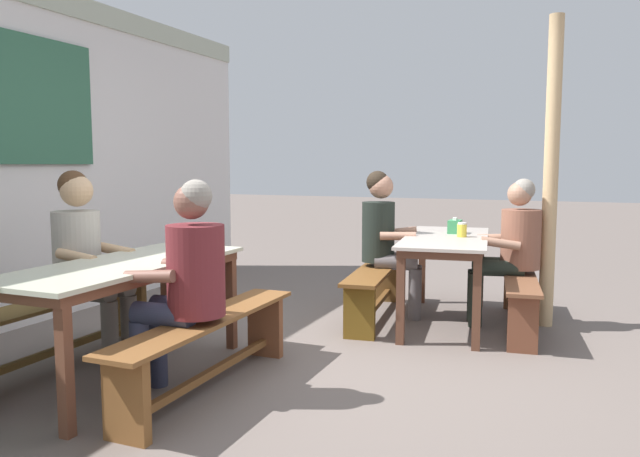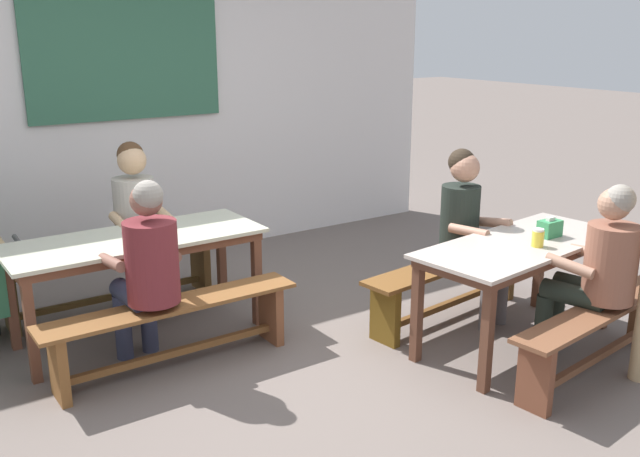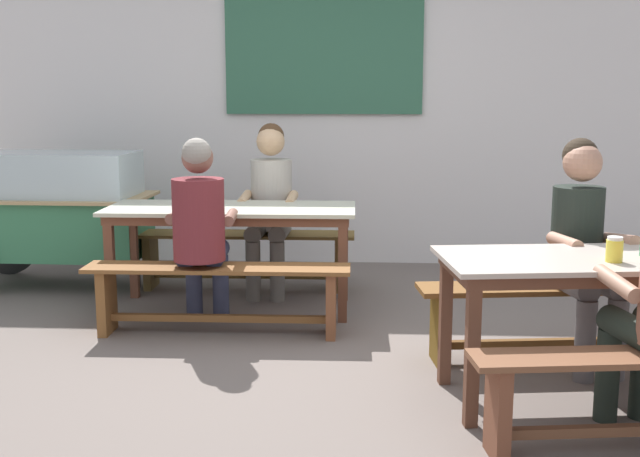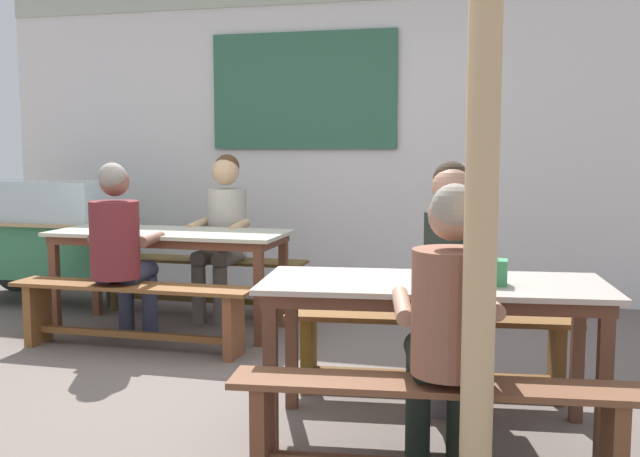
{
  "view_description": "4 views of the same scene",
  "coord_description": "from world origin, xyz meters",
  "px_view_note": "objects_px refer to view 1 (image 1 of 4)",
  "views": [
    {
      "loc": [
        -3.66,
        -1.42,
        1.33
      ],
      "look_at": [
        0.04,
        0.15,
        0.91
      ],
      "focal_mm": 34.04,
      "sensor_mm": 36.0,
      "label": 1
    },
    {
      "loc": [
        -2.24,
        -3.39,
        2.12
      ],
      "look_at": [
        0.6,
        0.85,
        0.65
      ],
      "focal_mm": 39.28,
      "sensor_mm": 36.0,
      "label": 2
    },
    {
      "loc": [
        0.19,
        -4.28,
        1.53
      ],
      "look_at": [
        -0.07,
        0.39,
        0.72
      ],
      "focal_mm": 44.28,
      "sensor_mm": 36.0,
      "label": 3
    },
    {
      "loc": [
        1.73,
        -3.87,
        1.36
      ],
      "look_at": [
        0.63,
        0.31,
        0.88
      ],
      "focal_mm": 42.01,
      "sensor_mm": 36.0,
      "label": 4
    }
  ],
  "objects_px": {
    "person_near_front": "(511,244)",
    "wooden_support_post": "(551,174)",
    "dining_table_near": "(446,246)",
    "bench_near_back": "(376,284)",
    "dining_table_far": "(125,274)",
    "condiment_jar": "(462,230)",
    "person_left_back_turned": "(186,276)",
    "person_right_near_table": "(386,234)",
    "tissue_box": "(455,227)",
    "bench_far_front": "(208,342)",
    "bench_near_front": "(519,292)",
    "person_center_facing": "(85,253)",
    "bench_far_back": "(55,322)"
  },
  "relations": [
    {
      "from": "dining_table_near",
      "to": "bench_far_back",
      "type": "distance_m",
      "value": 3.04
    },
    {
      "from": "person_right_near_table",
      "to": "condiment_jar",
      "type": "height_order",
      "value": "person_right_near_table"
    },
    {
      "from": "bench_far_front",
      "to": "bench_near_front",
      "type": "bearing_deg",
      "value": -35.72
    },
    {
      "from": "person_near_front",
      "to": "condiment_jar",
      "type": "relative_size",
      "value": 10.11
    },
    {
      "from": "bench_near_back",
      "to": "person_near_front",
      "type": "xyz_separation_m",
      "value": [
        0.19,
        -1.09,
        0.38
      ]
    },
    {
      "from": "person_near_front",
      "to": "condiment_jar",
      "type": "xyz_separation_m",
      "value": [
        -0.11,
        0.38,
        0.11
      ]
    },
    {
      "from": "person_near_front",
      "to": "wooden_support_post",
      "type": "bearing_deg",
      "value": -65.87
    },
    {
      "from": "person_left_back_turned",
      "to": "wooden_support_post",
      "type": "height_order",
      "value": "wooden_support_post"
    },
    {
      "from": "bench_far_front",
      "to": "tissue_box",
      "type": "xyz_separation_m",
      "value": [
        2.35,
        -0.99,
        0.5
      ]
    },
    {
      "from": "dining_table_near",
      "to": "bench_near_back",
      "type": "xyz_separation_m",
      "value": [
        -0.07,
        0.59,
        -0.35
      ]
    },
    {
      "from": "bench_near_back",
      "to": "person_near_front",
      "type": "distance_m",
      "value": 1.18
    },
    {
      "from": "person_near_front",
      "to": "wooden_support_post",
      "type": "relative_size",
      "value": 0.48
    },
    {
      "from": "dining_table_far",
      "to": "dining_table_near",
      "type": "bearing_deg",
      "value": -36.65
    },
    {
      "from": "person_left_back_turned",
      "to": "wooden_support_post",
      "type": "distance_m",
      "value": 3.11
    },
    {
      "from": "person_right_near_table",
      "to": "wooden_support_post",
      "type": "bearing_deg",
      "value": -81.07
    },
    {
      "from": "dining_table_far",
      "to": "tissue_box",
      "type": "relative_size",
      "value": 11.12
    },
    {
      "from": "condiment_jar",
      "to": "person_right_near_table",
      "type": "bearing_deg",
      "value": 87.13
    },
    {
      "from": "bench_far_back",
      "to": "person_right_near_table",
      "type": "bearing_deg",
      "value": -37.13
    },
    {
      "from": "bench_far_back",
      "to": "tissue_box",
      "type": "relative_size",
      "value": 11.04
    },
    {
      "from": "person_near_front",
      "to": "condiment_jar",
      "type": "distance_m",
      "value": 0.41
    },
    {
      "from": "bench_far_back",
      "to": "bench_near_back",
      "type": "xyz_separation_m",
      "value": [
        2.03,
        -1.57,
        0.01
      ]
    },
    {
      "from": "bench_far_front",
      "to": "bench_near_back",
      "type": "xyz_separation_m",
      "value": [
        2.02,
        -0.38,
        0.0
      ]
    },
    {
      "from": "bench_near_back",
      "to": "condiment_jar",
      "type": "height_order",
      "value": "condiment_jar"
    },
    {
      "from": "bench_near_back",
      "to": "person_near_front",
      "type": "height_order",
      "value": "person_near_front"
    },
    {
      "from": "bench_far_front",
      "to": "person_right_near_table",
      "type": "relative_size",
      "value": 1.31
    },
    {
      "from": "dining_table_far",
      "to": "person_center_facing",
      "type": "bearing_deg",
      "value": 68.04
    },
    {
      "from": "bench_far_back",
      "to": "condiment_jar",
      "type": "relative_size",
      "value": 14.3
    },
    {
      "from": "wooden_support_post",
      "to": "bench_near_front",
      "type": "bearing_deg",
      "value": 131.18
    },
    {
      "from": "bench_far_front",
      "to": "bench_near_front",
      "type": "xyz_separation_m",
      "value": [
        2.17,
        -1.56,
        -0.0
      ]
    },
    {
      "from": "dining_table_far",
      "to": "dining_table_near",
      "type": "xyz_separation_m",
      "value": [
        2.1,
        -1.56,
        -0.0
      ]
    },
    {
      "from": "person_near_front",
      "to": "wooden_support_post",
      "type": "xyz_separation_m",
      "value": [
        0.13,
        -0.28,
        0.57
      ]
    },
    {
      "from": "person_right_near_table",
      "to": "tissue_box",
      "type": "distance_m",
      "value": 0.6
    },
    {
      "from": "person_near_front",
      "to": "bench_near_front",
      "type": "bearing_deg",
      "value": -120.13
    },
    {
      "from": "wooden_support_post",
      "to": "condiment_jar",
      "type": "bearing_deg",
      "value": 109.93
    },
    {
      "from": "dining_table_near",
      "to": "condiment_jar",
      "type": "xyz_separation_m",
      "value": [
        0.01,
        -0.13,
        0.14
      ]
    },
    {
      "from": "dining_table_far",
      "to": "bench_near_front",
      "type": "relative_size",
      "value": 1.07
    },
    {
      "from": "wooden_support_post",
      "to": "bench_far_back",
      "type": "bearing_deg",
      "value": 128.66
    },
    {
      "from": "bench_far_back",
      "to": "condiment_jar",
      "type": "bearing_deg",
      "value": -47.18
    },
    {
      "from": "person_near_front",
      "to": "person_right_near_table",
      "type": "bearing_deg",
      "value": 94.47
    },
    {
      "from": "dining_table_far",
      "to": "wooden_support_post",
      "type": "relative_size",
      "value": 0.69
    },
    {
      "from": "person_center_facing",
      "to": "dining_table_near",
      "type": "bearing_deg",
      "value": -47.87
    },
    {
      "from": "tissue_box",
      "to": "person_near_front",
      "type": "bearing_deg",
      "value": -105.45
    },
    {
      "from": "bench_near_front",
      "to": "person_center_facing",
      "type": "relative_size",
      "value": 1.25
    },
    {
      "from": "dining_table_near",
      "to": "condiment_jar",
      "type": "distance_m",
      "value": 0.19
    },
    {
      "from": "bench_far_back",
      "to": "bench_near_front",
      "type": "height_order",
      "value": "same"
    },
    {
      "from": "dining_table_far",
      "to": "person_near_front",
      "type": "xyz_separation_m",
      "value": [
        2.22,
        -2.07,
        0.03
      ]
    },
    {
      "from": "dining_table_far",
      "to": "bench_near_back",
      "type": "bearing_deg",
      "value": -25.68
    },
    {
      "from": "person_near_front",
      "to": "tissue_box",
      "type": "xyz_separation_m",
      "value": [
        0.13,
        0.48,
        0.11
      ]
    },
    {
      "from": "tissue_box",
      "to": "bench_near_front",
      "type": "bearing_deg",
      "value": -107.78
    },
    {
      "from": "bench_near_back",
      "to": "tissue_box",
      "type": "bearing_deg",
      "value": -61.78
    }
  ]
}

